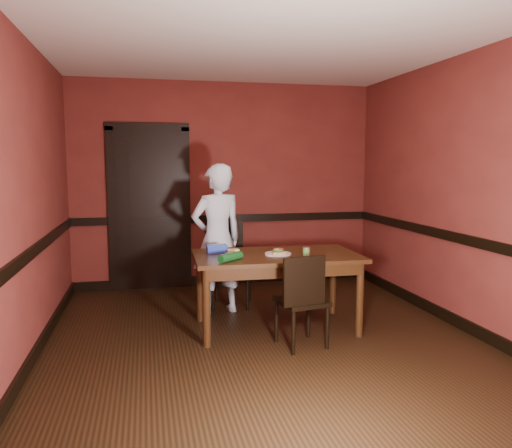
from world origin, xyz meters
name	(u,v)px	position (x,y,z in m)	size (l,w,h in m)	color
floor	(264,340)	(0.00, 0.00, 0.00)	(4.00, 4.50, 0.01)	black
ceiling	(265,40)	(0.00, 0.00, 2.70)	(4.00, 4.50, 0.01)	silver
wall_back	(225,185)	(0.00, 2.25, 1.35)	(4.00, 0.02, 2.70)	maroon
wall_front	(377,226)	(0.00, -2.25, 1.35)	(4.00, 0.02, 2.70)	maroon
wall_left	(26,199)	(-2.00, 0.00, 1.35)	(0.02, 4.50, 2.70)	maroon
wall_right	(461,193)	(2.00, 0.00, 1.35)	(0.02, 4.50, 2.70)	maroon
dado_back	(226,218)	(0.00, 2.23, 0.90)	(4.00, 0.03, 0.10)	black
dado_left	(31,253)	(-1.99, 0.00, 0.90)	(0.03, 4.50, 0.10)	black
dado_right	(458,238)	(1.99, 0.00, 0.90)	(0.03, 4.50, 0.10)	black
baseboard_back	(226,279)	(0.00, 2.23, 0.06)	(4.00, 0.03, 0.12)	black
baseboard_left	(37,351)	(-1.99, 0.00, 0.06)	(0.03, 4.50, 0.12)	black
baseboard_right	(453,319)	(1.99, 0.00, 0.06)	(0.03, 4.50, 0.12)	black
door	(150,206)	(-1.00, 2.22, 1.09)	(1.05, 0.07, 2.20)	black
dining_table	(276,291)	(0.19, 0.30, 0.38)	(1.61, 0.91, 0.75)	black
chair_far	(231,264)	(-0.10, 1.20, 0.48)	(0.45, 0.45, 0.96)	black
chair_near	(302,300)	(0.30, -0.21, 0.43)	(0.40, 0.40, 0.85)	black
person	(217,239)	(-0.30, 0.95, 0.82)	(0.60, 0.39, 1.64)	silver
sandwich_plate	(278,253)	(0.20, 0.25, 0.77)	(0.26, 0.26, 0.06)	white
sauce_jar	(306,251)	(0.45, 0.14, 0.80)	(0.07, 0.07, 0.08)	#518938
cheese_saucer	(233,252)	(-0.22, 0.38, 0.77)	(0.15, 0.15, 0.05)	white
food_tub	(217,249)	(-0.37, 0.47, 0.80)	(0.20, 0.14, 0.08)	blue
wrapped_veg	(231,257)	(-0.31, 0.04, 0.79)	(0.08, 0.08, 0.27)	#104319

